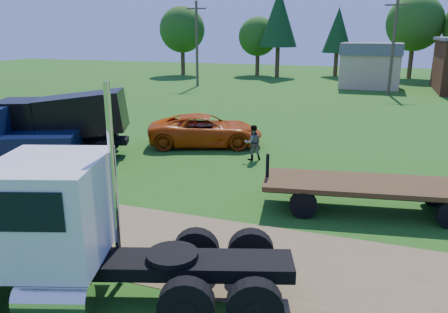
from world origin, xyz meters
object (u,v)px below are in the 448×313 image
(black_dump_truck, at_px, (55,121))
(flatbed_trailer, at_px, (372,189))
(white_semi_tractor, at_px, (58,231))
(orange_pickup, at_px, (205,130))

(black_dump_truck, xyz_separation_m, flatbed_trailer, (14.47, -1.95, -0.97))
(white_semi_tractor, height_order, orange_pickup, white_semi_tractor)
(white_semi_tractor, height_order, flatbed_trailer, white_semi_tractor)
(white_semi_tractor, distance_m, orange_pickup, 14.14)
(white_semi_tractor, distance_m, black_dump_truck, 12.45)
(white_semi_tractor, relative_size, flatbed_trailer, 1.10)
(orange_pickup, distance_m, flatbed_trailer, 10.69)
(orange_pickup, bearing_deg, flatbed_trailer, -147.08)
(white_semi_tractor, distance_m, flatbed_trailer, 9.94)
(black_dump_truck, bearing_deg, orange_pickup, 12.80)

